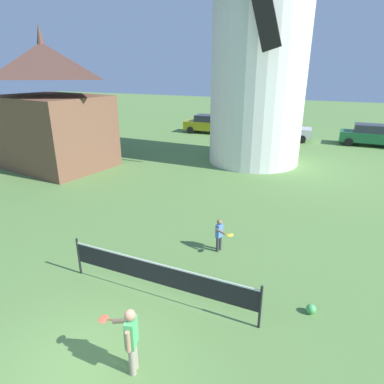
% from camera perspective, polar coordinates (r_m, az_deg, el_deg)
% --- Properties ---
extents(ground_plane, '(120.00, 120.00, 0.00)m').
position_cam_1_polar(ground_plane, '(7.61, -17.43, -26.63)').
color(ground_plane, '#5B8442').
extents(windmill, '(8.98, 6.12, 15.09)m').
position_cam_1_polar(windmill, '(20.47, 11.75, 25.66)').
color(windmill, white).
rests_on(windmill, ground_plane).
extents(tennis_net, '(5.15, 0.06, 1.10)m').
position_cam_1_polar(tennis_net, '(8.52, -5.73, -13.77)').
color(tennis_net, black).
rests_on(tennis_net, ground_plane).
extents(player_near, '(0.86, 0.46, 1.43)m').
position_cam_1_polar(player_near, '(6.80, -10.44, -23.24)').
color(player_near, '#9E937F').
rests_on(player_near, ground_plane).
extents(player_far, '(0.66, 0.59, 1.08)m').
position_cam_1_polar(player_far, '(10.51, 4.77, -7.06)').
color(player_far, '#333338').
rests_on(player_far, ground_plane).
extents(stray_ball, '(0.23, 0.23, 0.23)m').
position_cam_1_polar(stray_ball, '(8.81, 19.65, -18.30)').
color(stray_ball, '#4CB259').
rests_on(stray_ball, ground_plane).
extents(parked_car_mustard, '(4.53, 2.06, 1.56)m').
position_cam_1_polar(parked_car_mustard, '(29.91, 3.10, 11.55)').
color(parked_car_mustard, '#999919').
rests_on(parked_car_mustard, ground_plane).
extents(parked_car_silver, '(4.33, 2.30, 1.56)m').
position_cam_1_polar(parked_car_silver, '(27.89, 15.40, 10.20)').
color(parked_car_silver, silver).
rests_on(parked_car_silver, ground_plane).
extents(parked_car_green, '(4.30, 1.91, 1.56)m').
position_cam_1_polar(parked_car_green, '(28.14, 28.29, 8.59)').
color(parked_car_green, '#1E6638').
rests_on(parked_car_green, ground_plane).
extents(chapel, '(6.87, 5.44, 7.60)m').
position_cam_1_polar(chapel, '(20.77, -23.03, 12.91)').
color(chapel, brown).
rests_on(chapel, ground_plane).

